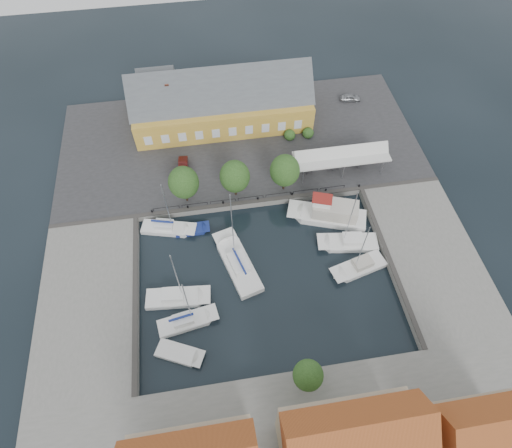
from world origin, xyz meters
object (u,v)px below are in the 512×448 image
at_px(trawler, 330,214).
at_px(west_boat_d, 187,322).
at_px(car_silver, 350,98).
at_px(east_boat_b, 359,267).
at_px(car_red, 183,166).
at_px(west_boat_c, 177,298).
at_px(center_sailboat, 238,264).
at_px(launch_nw, 192,230).
at_px(east_boat_a, 349,243).
at_px(tent_canopy, 341,156).
at_px(launch_sw, 179,354).
at_px(warehouse, 218,103).
at_px(west_boat_a, 168,229).

bearing_deg(trawler, west_boat_d, -149.17).
distance_m(car_silver, east_boat_b, 32.84).
xyz_separation_m(car_red, west_boat_c, (-2.24, -20.84, -1.38)).
height_order(center_sailboat, launch_nw, center_sailboat).
bearing_deg(east_boat_a, launch_nw, 164.92).
bearing_deg(car_red, car_silver, 24.84).
bearing_deg(launch_nw, east_boat_a, -15.08).
height_order(tent_canopy, west_boat_d, west_boat_d).
bearing_deg(launch_sw, east_boat_a, 26.13).
xyz_separation_m(car_silver, trawler, (-9.68, -23.40, -0.57)).
relative_size(car_red, launch_sw, 0.66).
height_order(trawler, launch_sw, trawler).
height_order(east_boat_a, west_boat_c, east_boat_a).
bearing_deg(launch_sw, west_boat_d, 73.42).
bearing_deg(launch_nw, car_silver, 37.68).
distance_m(car_silver, east_boat_a, 29.22).
relative_size(warehouse, east_boat_b, 2.76).
distance_m(east_boat_a, west_boat_c, 23.86).
distance_m(trawler, launch_sw, 27.30).
height_order(warehouse, trawler, warehouse).
relative_size(trawler, east_boat_a, 0.98).
relative_size(tent_canopy, east_boat_b, 1.35).
relative_size(warehouse, launch_nw, 5.94).
bearing_deg(west_boat_a, east_boat_a, -14.42).
distance_m(trawler, east_boat_a, 4.92).
xyz_separation_m(warehouse, west_boat_a, (-9.49, -20.38, -4.15)).
xyz_separation_m(east_boat_a, west_boat_a, (-24.14, 6.21, 0.01)).
bearing_deg(launch_nw, launch_sw, -98.84).
distance_m(warehouse, west_boat_d, 35.55).
xyz_separation_m(car_silver, west_boat_c, (-31.61, -32.54, -1.33)).
xyz_separation_m(trawler, launch_sw, (-21.99, -16.15, -0.93)).
bearing_deg(east_boat_a, car_red, 142.38).
xyz_separation_m(west_boat_c, west_boat_d, (1.03, -3.33, 0.01)).
xyz_separation_m(trawler, west_boat_d, (-20.90, -12.47, -0.74)).
relative_size(car_silver, center_sailboat, 0.25).
xyz_separation_m(center_sailboat, west_boat_d, (-7.14, -6.88, -0.09)).
bearing_deg(car_silver, center_sailboat, 148.11).
bearing_deg(launch_nw, west_boat_a, 169.83).
height_order(west_boat_d, launch_nw, west_boat_d).
bearing_deg(car_silver, car_red, 118.79).
bearing_deg(car_red, east_boat_a, -34.49).
distance_m(east_boat_a, east_boat_b, 3.84).
bearing_deg(warehouse, car_red, -122.49).
xyz_separation_m(car_red, east_boat_b, (21.46, -20.15, -1.38)).
bearing_deg(east_boat_a, east_boat_b, -85.86).
relative_size(center_sailboat, west_boat_a, 1.37).
distance_m(east_boat_a, launch_nw, 21.57).
bearing_deg(west_boat_c, launch_nw, 75.62).
height_order(east_boat_b, launch_sw, east_boat_b).
bearing_deg(tent_canopy, center_sailboat, -141.47).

